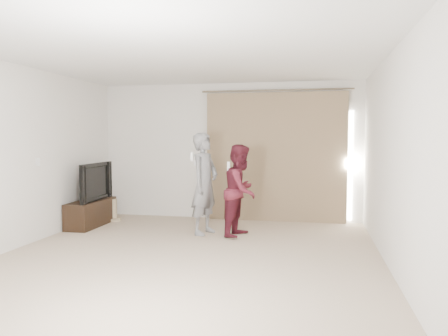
{
  "coord_description": "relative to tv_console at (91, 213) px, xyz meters",
  "views": [
    {
      "loc": [
        1.6,
        -5.48,
        1.57
      ],
      "look_at": [
        0.23,
        1.2,
        1.09
      ],
      "focal_mm": 35.0,
      "sensor_mm": 36.0,
      "label": 1
    }
  ],
  "objects": [
    {
      "name": "ceiling",
      "position": [
        2.27,
        -1.56,
        2.37
      ],
      "size": [
        5.0,
        5.5,
        0.01
      ],
      "primitive_type": "cube",
      "color": "silver",
      "rests_on": "wall_back"
    },
    {
      "name": "tv_console",
      "position": [
        0.0,
        0.0,
        0.0
      ],
      "size": [
        0.41,
        1.18,
        0.45
      ],
      "primitive_type": "cube",
      "color": "black",
      "rests_on": "ground"
    },
    {
      "name": "wall_back",
      "position": [
        2.27,
        1.19,
        1.07
      ],
      "size": [
        5.0,
        0.04,
        2.6
      ],
      "primitive_type": "cube",
      "color": "silver",
      "rests_on": "ground"
    },
    {
      "name": "scratching_post",
      "position": [
        0.16,
        0.5,
        -0.06
      ],
      "size": [
        0.31,
        0.31,
        0.42
      ],
      "color": "tan",
      "rests_on": "ground"
    },
    {
      "name": "person_woman",
      "position": [
        2.74,
        -0.24,
        0.5
      ],
      "size": [
        0.69,
        0.81,
        1.46
      ],
      "color": "#531723",
      "rests_on": "ground"
    },
    {
      "name": "tv",
      "position": [
        0.0,
        0.0,
        0.56
      ],
      "size": [
        0.2,
        1.16,
        0.67
      ],
      "primitive_type": "imported",
      "rotation": [
        0.0,
        0.0,
        1.61
      ],
      "color": "black",
      "rests_on": "tv_console"
    },
    {
      "name": "curtain",
      "position": [
        3.18,
        1.12,
        0.98
      ],
      "size": [
        2.8,
        0.11,
        2.46
      ],
      "color": "#8D7156",
      "rests_on": "ground"
    },
    {
      "name": "wall_left",
      "position": [
        -0.23,
        -1.56,
        1.07
      ],
      "size": [
        0.04,
        5.5,
        2.6
      ],
      "color": "silver",
      "rests_on": "ground"
    },
    {
      "name": "floor",
      "position": [
        2.27,
        -1.56,
        -0.23
      ],
      "size": [
        5.5,
        5.5,
        0.0
      ],
      "primitive_type": "plane",
      "color": "tan",
      "rests_on": "ground"
    },
    {
      "name": "person_man",
      "position": [
        2.14,
        -0.22,
        0.6
      ],
      "size": [
        0.55,
        0.69,
        1.64
      ],
      "color": "slate",
      "rests_on": "ground"
    }
  ]
}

